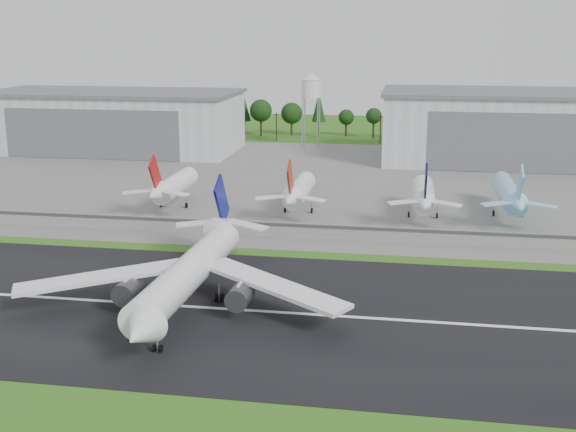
% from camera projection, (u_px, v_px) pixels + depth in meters
% --- Properties ---
extents(ground, '(600.00, 600.00, 0.00)m').
position_uv_depth(ground, '(184.00, 331.00, 113.60)').
color(ground, '#2E5714').
rests_on(ground, ground).
extents(runway, '(320.00, 60.00, 0.10)m').
position_uv_depth(runway, '(201.00, 308.00, 123.13)').
color(runway, black).
rests_on(runway, ground).
extents(runway_centerline, '(220.00, 1.00, 0.02)m').
position_uv_depth(runway_centerline, '(201.00, 307.00, 123.12)').
color(runway_centerline, white).
rests_on(runway_centerline, runway).
extents(apron, '(320.00, 150.00, 0.10)m').
position_uv_depth(apron, '(299.00, 180.00, 228.15)').
color(apron, slate).
rests_on(apron, ground).
extents(blast_fence, '(240.00, 0.61, 3.50)m').
position_uv_depth(blast_fence, '(256.00, 228.00, 165.64)').
color(blast_fence, gray).
rests_on(blast_fence, ground).
extents(hangar_west, '(97.00, 44.00, 23.20)m').
position_uv_depth(hangar_west, '(114.00, 121.00, 280.97)').
color(hangar_west, silver).
rests_on(hangar_west, ground).
extents(hangar_east, '(102.00, 47.00, 25.20)m').
position_uv_depth(hangar_east, '(527.00, 127.00, 255.85)').
color(hangar_east, silver).
rests_on(hangar_east, ground).
extents(water_tower, '(8.40, 8.40, 29.40)m').
position_uv_depth(water_tower, '(311.00, 86.00, 284.87)').
color(water_tower, '#99999E').
rests_on(water_tower, ground).
extents(utility_poles, '(230.00, 3.00, 12.00)m').
position_uv_depth(utility_poles, '(327.00, 142.00, 304.54)').
color(utility_poles, black).
rests_on(utility_poles, ground).
extents(treeline, '(320.00, 16.00, 22.00)m').
position_uv_depth(treeline, '(331.00, 137.00, 318.86)').
color(treeline, black).
rests_on(treeline, ground).
extents(main_airliner, '(57.25, 59.16, 18.17)m').
position_uv_depth(main_airliner, '(188.00, 281.00, 121.83)').
color(main_airliner, white).
rests_on(main_airliner, runway).
extents(parked_jet_red_a, '(7.36, 31.29, 16.57)m').
position_uv_depth(parked_jet_red_a, '(171.00, 187.00, 189.54)').
color(parked_jet_red_a, white).
rests_on(parked_jet_red_a, ground).
extents(parked_jet_red_b, '(7.36, 31.29, 16.42)m').
position_uv_depth(parked_jet_red_b, '(298.00, 192.00, 184.15)').
color(parked_jet_red_b, white).
rests_on(parked_jet_red_b, ground).
extents(parked_jet_navy, '(7.36, 31.29, 16.51)m').
position_uv_depth(parked_jet_navy, '(424.00, 196.00, 179.05)').
color(parked_jet_navy, white).
rests_on(parked_jet_navy, ground).
extents(parked_jet_skyblue, '(7.36, 37.29, 16.52)m').
position_uv_depth(parked_jet_skyblue, '(510.00, 195.00, 180.41)').
color(parked_jet_skyblue, '#8FD4F7').
rests_on(parked_jet_skyblue, ground).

